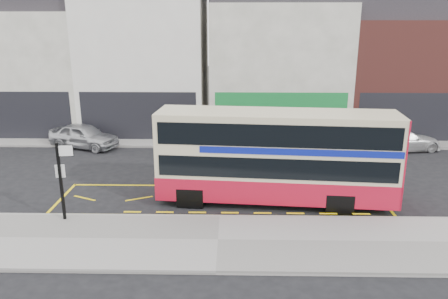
{
  "coord_description": "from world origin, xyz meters",
  "views": [
    {
      "loc": [
        0.5,
        -16.01,
        7.5
      ],
      "look_at": [
        0.12,
        2.0,
        2.15
      ],
      "focal_mm": 35.0,
      "sensor_mm": 36.0,
      "label": 1
    }
  ],
  "objects_px": {
    "car_grey": "(225,141)",
    "car_white": "(403,140)",
    "car_silver": "(84,136)",
    "street_tree_right": "(320,84)",
    "double_decker_bus": "(277,156)",
    "bus_stop_post": "(62,174)"
  },
  "relations": [
    {
      "from": "bus_stop_post",
      "to": "car_grey",
      "type": "relative_size",
      "value": 0.76
    },
    {
      "from": "double_decker_bus",
      "to": "car_silver",
      "type": "height_order",
      "value": "double_decker_bus"
    },
    {
      "from": "car_grey",
      "to": "car_white",
      "type": "bearing_deg",
      "value": -104.16
    },
    {
      "from": "car_white",
      "to": "street_tree_right",
      "type": "bearing_deg",
      "value": 45.17
    },
    {
      "from": "double_decker_bus",
      "to": "car_white",
      "type": "height_order",
      "value": "double_decker_bus"
    },
    {
      "from": "double_decker_bus",
      "to": "street_tree_right",
      "type": "relative_size",
      "value": 1.94
    },
    {
      "from": "bus_stop_post",
      "to": "car_grey",
      "type": "bearing_deg",
      "value": 51.76
    },
    {
      "from": "car_silver",
      "to": "car_white",
      "type": "bearing_deg",
      "value": -70.62
    },
    {
      "from": "double_decker_bus",
      "to": "street_tree_right",
      "type": "distance_m",
      "value": 11.64
    },
    {
      "from": "car_white",
      "to": "street_tree_right",
      "type": "distance_m",
      "value": 6.14
    },
    {
      "from": "double_decker_bus",
      "to": "car_grey",
      "type": "bearing_deg",
      "value": 111.99
    },
    {
      "from": "street_tree_right",
      "to": "car_grey",
      "type": "bearing_deg",
      "value": -150.06
    },
    {
      "from": "car_white",
      "to": "street_tree_right",
      "type": "xyz_separation_m",
      "value": [
        -4.53,
        2.98,
        2.88
      ]
    },
    {
      "from": "car_white",
      "to": "street_tree_right",
      "type": "relative_size",
      "value": 0.86
    },
    {
      "from": "street_tree_right",
      "to": "bus_stop_post",
      "type": "bearing_deg",
      "value": -132.68
    },
    {
      "from": "double_decker_bus",
      "to": "car_grey",
      "type": "relative_size",
      "value": 2.49
    },
    {
      "from": "bus_stop_post",
      "to": "car_silver",
      "type": "height_order",
      "value": "bus_stop_post"
    },
    {
      "from": "car_silver",
      "to": "car_white",
      "type": "relative_size",
      "value": 0.98
    },
    {
      "from": "car_silver",
      "to": "street_tree_right",
      "type": "distance_m",
      "value": 15.26
    },
    {
      "from": "car_white",
      "to": "double_decker_bus",
      "type": "bearing_deg",
      "value": 122.05
    },
    {
      "from": "bus_stop_post",
      "to": "car_grey",
      "type": "distance_m",
      "value": 11.34
    },
    {
      "from": "car_silver",
      "to": "street_tree_right",
      "type": "xyz_separation_m",
      "value": [
        14.74,
        2.78,
        2.78
      ]
    }
  ]
}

